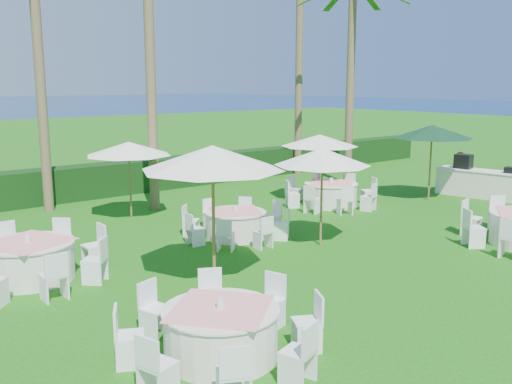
% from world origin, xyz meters
% --- Properties ---
extents(ground, '(120.00, 120.00, 0.00)m').
position_xyz_m(ground, '(0.00, 0.00, 0.00)').
color(ground, '#14580F').
rests_on(ground, ground).
extents(hedge, '(34.00, 1.00, 1.20)m').
position_xyz_m(hedge, '(0.00, 12.00, 0.60)').
color(hedge, black).
rests_on(hedge, ground).
extents(banquet_table_a, '(3.14, 3.14, 0.96)m').
position_xyz_m(banquet_table_a, '(-4.81, -1.13, 0.42)').
color(banquet_table_a, silver).
rests_on(banquet_table_a, ground).
extents(banquet_table_d, '(3.35, 3.35, 1.01)m').
position_xyz_m(banquet_table_d, '(-6.00, 4.28, 0.44)').
color(banquet_table_d, silver).
rests_on(banquet_table_d, ground).
extents(banquet_table_e, '(2.92, 2.92, 0.89)m').
position_xyz_m(banquet_table_e, '(-0.53, 4.27, 0.39)').
color(banquet_table_e, silver).
rests_on(banquet_table_e, ground).
extents(banquet_table_f, '(3.13, 3.13, 0.96)m').
position_xyz_m(banquet_table_f, '(4.46, 5.51, 0.42)').
color(banquet_table_f, silver).
rests_on(banquet_table_f, ground).
extents(umbrella_a, '(2.96, 2.96, 2.92)m').
position_xyz_m(umbrella_a, '(-3.02, 1.66, 2.66)').
color(umbrella_a, brown).
rests_on(umbrella_a, ground).
extents(umbrella_b, '(2.45, 2.45, 2.54)m').
position_xyz_m(umbrella_b, '(0.74, 2.28, 2.31)').
color(umbrella_b, brown).
rests_on(umbrella_b, ground).
extents(umbrella_c, '(2.62, 2.62, 2.39)m').
position_xyz_m(umbrella_c, '(-1.75, 8.05, 2.18)').
color(umbrella_c, brown).
rests_on(umbrella_c, ground).
extents(umbrella_d, '(2.70, 2.70, 2.37)m').
position_xyz_m(umbrella_d, '(4.66, 6.31, 2.17)').
color(umbrella_d, brown).
rests_on(umbrella_d, ground).
extents(umbrella_green, '(2.83, 2.83, 2.69)m').
position_xyz_m(umbrella_green, '(7.94, 4.02, 2.45)').
color(umbrella_green, brown).
rests_on(umbrella_green, ground).
extents(buffet_table, '(1.68, 4.40, 1.53)m').
position_xyz_m(buffet_table, '(9.95, 2.59, 0.54)').
color(buffet_table, silver).
rests_on(buffet_table, ground).
extents(staff_person, '(0.66, 0.54, 1.56)m').
position_xyz_m(staff_person, '(10.00, 4.17, 0.78)').
color(staff_person, gray).
rests_on(staff_person, ground).
extents(palm_b, '(4.40, 3.98, 9.72)m').
position_xyz_m(palm_b, '(-3.38, 10.76, 5.33)').
color(palm_b, brown).
rests_on(palm_b, ground).
extents(palm_d, '(4.29, 4.34, 9.53)m').
position_xyz_m(palm_d, '(8.25, 11.30, 5.23)').
color(palm_d, brown).
rests_on(palm_d, ground).
extents(palm_e, '(4.34, 4.29, 8.14)m').
position_xyz_m(palm_e, '(8.04, 8.03, 4.52)').
color(palm_e, brown).
rests_on(palm_e, ground).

